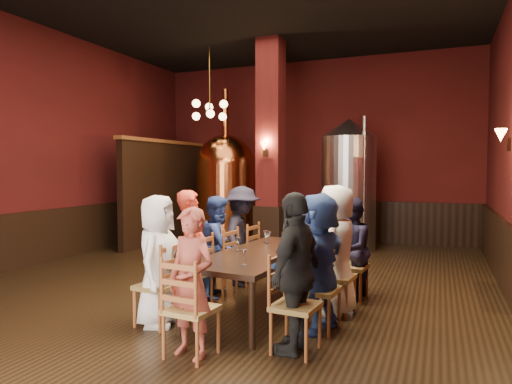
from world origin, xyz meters
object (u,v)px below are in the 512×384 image
at_px(copper_kettle, 226,187).
at_px(steel_vessel, 348,184).
at_px(person_1, 191,250).
at_px(person_2, 219,246).
at_px(dining_table, 263,257).
at_px(person_0, 157,260).
at_px(rose_vase, 304,227).

relative_size(copper_kettle, steel_vessel, 1.27).
relative_size(person_1, person_2, 1.08).
bearing_deg(person_1, steel_vessel, -22.44).
xyz_separation_m(dining_table, person_0, (-0.93, -0.92, 0.06)).
distance_m(person_2, rose_vase, 1.24).
height_order(dining_table, steel_vessel, steel_vessel).
distance_m(dining_table, person_2, 0.91).
distance_m(dining_table, steel_vessel, 4.86).
xyz_separation_m(person_0, person_1, (0.06, 0.67, 0.01)).
xyz_separation_m(copper_kettle, steel_vessel, (2.90, 0.20, 0.10)).
bearing_deg(rose_vase, person_2, -151.42).
xyz_separation_m(person_0, person_2, (0.11, 1.33, -0.04)).
xyz_separation_m(person_2, copper_kettle, (-1.91, 4.20, 0.63)).
distance_m(person_0, person_2, 1.33).
xyz_separation_m(person_1, person_2, (0.06, 0.66, -0.05)).
bearing_deg(copper_kettle, person_0, -71.97).
relative_size(person_1, steel_vessel, 0.53).
bearing_deg(rose_vase, person_1, -132.19).
bearing_deg(person_1, rose_vase, -52.93).
xyz_separation_m(person_2, rose_vase, (1.07, 0.58, 0.26)).
distance_m(copper_kettle, steel_vessel, 2.91).
relative_size(dining_table, copper_kettle, 0.67).
bearing_deg(rose_vase, person_0, -121.77).
bearing_deg(person_0, rose_vase, -45.09).
distance_m(dining_table, person_1, 0.91).
bearing_deg(copper_kettle, steel_vessel, 4.00).
relative_size(dining_table, steel_vessel, 0.86).
bearing_deg(steel_vessel, dining_table, -92.05).
height_order(person_1, copper_kettle, copper_kettle).
relative_size(person_0, person_2, 1.06).
bearing_deg(person_0, copper_kettle, 4.70).
relative_size(person_0, rose_vase, 4.58).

